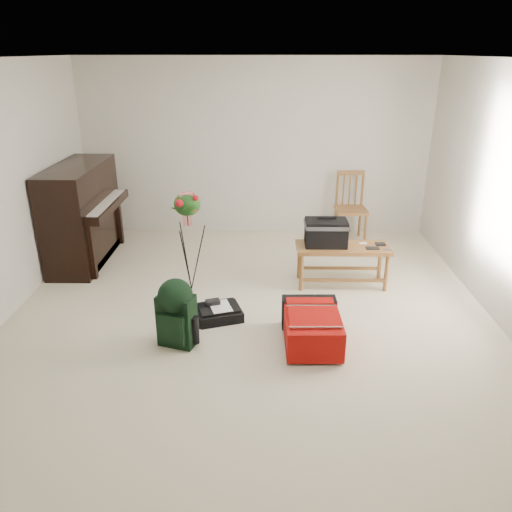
{
  "coord_description": "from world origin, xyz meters",
  "views": [
    {
      "loc": [
        0.14,
        -4.45,
        2.57
      ],
      "look_at": [
        0.05,
        0.35,
        0.58
      ],
      "focal_mm": 35.0,
      "sensor_mm": 36.0,
      "label": 1
    }
  ],
  "objects_px": {
    "bench": "(331,237)",
    "flower_stand": "(189,242)",
    "dining_chair": "(351,208)",
    "red_suitcase": "(311,324)",
    "piano": "(83,216)",
    "black_duffel": "(218,312)",
    "green_backpack": "(176,310)"
  },
  "relations": [
    {
      "from": "piano",
      "to": "red_suitcase",
      "type": "height_order",
      "value": "piano"
    },
    {
      "from": "dining_chair",
      "to": "green_backpack",
      "type": "bearing_deg",
      "value": -127.86
    },
    {
      "from": "dining_chair",
      "to": "flower_stand",
      "type": "height_order",
      "value": "flower_stand"
    },
    {
      "from": "red_suitcase",
      "to": "green_backpack",
      "type": "bearing_deg",
      "value": -176.95
    },
    {
      "from": "black_duffel",
      "to": "flower_stand",
      "type": "relative_size",
      "value": 0.46
    },
    {
      "from": "red_suitcase",
      "to": "flower_stand",
      "type": "xyz_separation_m",
      "value": [
        -1.29,
        1.08,
        0.4
      ]
    },
    {
      "from": "dining_chair",
      "to": "red_suitcase",
      "type": "xyz_separation_m",
      "value": [
        -0.78,
        -2.76,
        -0.31
      ]
    },
    {
      "from": "red_suitcase",
      "to": "piano",
      "type": "bearing_deg",
      "value": 143.81
    },
    {
      "from": "bench",
      "to": "green_backpack",
      "type": "height_order",
      "value": "bench"
    },
    {
      "from": "piano",
      "to": "dining_chair",
      "type": "relative_size",
      "value": 1.53
    },
    {
      "from": "piano",
      "to": "green_backpack",
      "type": "distance_m",
      "value": 2.55
    },
    {
      "from": "flower_stand",
      "to": "dining_chair",
      "type": "bearing_deg",
      "value": 29.98
    },
    {
      "from": "bench",
      "to": "flower_stand",
      "type": "height_order",
      "value": "flower_stand"
    },
    {
      "from": "black_duffel",
      "to": "piano",
      "type": "bearing_deg",
      "value": 121.66
    },
    {
      "from": "dining_chair",
      "to": "black_duffel",
      "type": "height_order",
      "value": "dining_chair"
    },
    {
      "from": "red_suitcase",
      "to": "flower_stand",
      "type": "bearing_deg",
      "value": 138.91
    },
    {
      "from": "black_duffel",
      "to": "flower_stand",
      "type": "xyz_separation_m",
      "value": [
        -0.38,
        0.68,
        0.51
      ]
    },
    {
      "from": "bench",
      "to": "green_backpack",
      "type": "distance_m",
      "value": 2.08
    },
    {
      "from": "black_duffel",
      "to": "flower_stand",
      "type": "height_order",
      "value": "flower_stand"
    },
    {
      "from": "dining_chair",
      "to": "flower_stand",
      "type": "bearing_deg",
      "value": -143.36
    },
    {
      "from": "bench",
      "to": "dining_chair",
      "type": "bearing_deg",
      "value": 72.7
    },
    {
      "from": "bench",
      "to": "green_backpack",
      "type": "xyz_separation_m",
      "value": [
        -1.57,
        -1.35,
        -0.22
      ]
    },
    {
      "from": "dining_chair",
      "to": "flower_stand",
      "type": "xyz_separation_m",
      "value": [
        -2.07,
        -1.68,
        0.1
      ]
    },
    {
      "from": "piano",
      "to": "red_suitcase",
      "type": "relative_size",
      "value": 1.96
    },
    {
      "from": "bench",
      "to": "dining_chair",
      "type": "height_order",
      "value": "dining_chair"
    },
    {
      "from": "bench",
      "to": "flower_stand",
      "type": "relative_size",
      "value": 0.91
    },
    {
      "from": "bench",
      "to": "green_backpack",
      "type": "bearing_deg",
      "value": -139.41
    },
    {
      "from": "piano",
      "to": "flower_stand",
      "type": "height_order",
      "value": "piano"
    },
    {
      "from": "dining_chair",
      "to": "red_suitcase",
      "type": "bearing_deg",
      "value": -108.15
    },
    {
      "from": "bench",
      "to": "black_duffel",
      "type": "distance_m",
      "value": 1.59
    },
    {
      "from": "bench",
      "to": "red_suitcase",
      "type": "relative_size",
      "value": 1.4
    },
    {
      "from": "green_backpack",
      "to": "dining_chair",
      "type": "bearing_deg",
      "value": 72.1
    }
  ]
}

